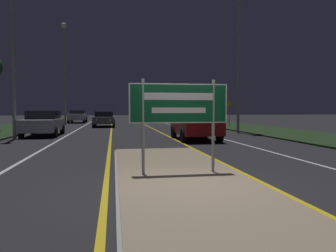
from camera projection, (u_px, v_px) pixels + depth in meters
name	position (u px, v px, depth m)	size (l,w,h in m)	color
ground_plane	(189.00, 187.00, 6.55)	(160.00, 160.00, 0.00)	#232326
median_island	(179.00, 175.00, 7.54)	(2.90, 9.58, 0.10)	#999993
verge_left	(6.00, 129.00, 24.69)	(5.00, 100.00, 0.08)	#1E3319
verge_right	(244.00, 127.00, 27.81)	(5.00, 100.00, 0.08)	#1E3319
centre_line_yellow_left	(112.00, 126.00, 30.91)	(0.12, 70.00, 0.01)	gold
centre_line_yellow_right	(146.00, 125.00, 31.45)	(0.12, 70.00, 0.01)	gold
lane_line_white_left	(84.00, 126.00, 30.49)	(0.12, 70.00, 0.01)	silver
lane_line_white_right	(173.00, 125.00, 31.87)	(0.12, 70.00, 0.01)	silver
edge_line_white_left	(50.00, 126.00, 29.99)	(0.10, 70.00, 0.01)	silver
edge_line_white_right	(202.00, 125.00, 32.36)	(0.10, 70.00, 0.01)	silver
highway_sign	(179.00, 107.00, 7.46)	(2.28, 0.07, 2.15)	#9E9E99
streetlight_left_near	(12.00, 13.00, 16.86)	(0.50, 0.50, 10.51)	#9E9E99
streetlight_left_far	(64.00, 59.00, 34.96)	(0.55, 0.55, 10.76)	#9E9E99
streetlight_right_near	(239.00, 23.00, 21.13)	(0.63, 0.63, 10.25)	#9E9E99
car_receding_0	(195.00, 125.00, 16.57)	(1.98, 4.09, 1.47)	maroon
car_receding_1	(194.00, 118.00, 28.58)	(1.90, 4.40, 1.48)	#B7B7BC
car_approaching_0	(43.00, 123.00, 19.18)	(1.97, 4.39, 1.47)	#B7B7BC
car_approaching_1	(104.00, 119.00, 29.29)	(1.92, 4.68, 1.35)	#4C514C
car_approaching_2	(78.00, 116.00, 37.51)	(1.89, 4.78, 1.43)	#B7B7BC
warning_sign	(229.00, 111.00, 28.64)	(0.60, 0.06, 2.22)	#9E9E99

